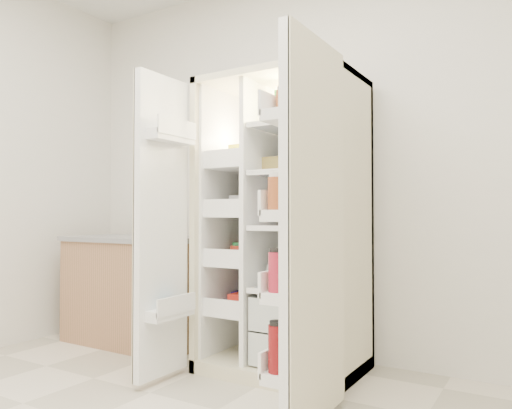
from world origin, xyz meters
The scene contains 5 objects.
wall_back centered at (0.00, 2.00, 1.35)m, with size 4.00×0.02×2.70m, color silver.
refrigerator centered at (0.00, 1.65, 0.74)m, with size 0.92×0.70×1.80m.
freezer_door centered at (-0.51, 1.05, 0.89)m, with size 0.15×0.40×1.72m.
fridge_door centered at (0.47, 0.96, 0.87)m, with size 0.17×0.58×1.72m.
kitchen_counter centered at (-1.26, 1.60, 0.40)m, with size 1.09×0.58×0.79m.
Camera 1 is at (1.41, -1.05, 0.95)m, focal length 34.00 mm.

